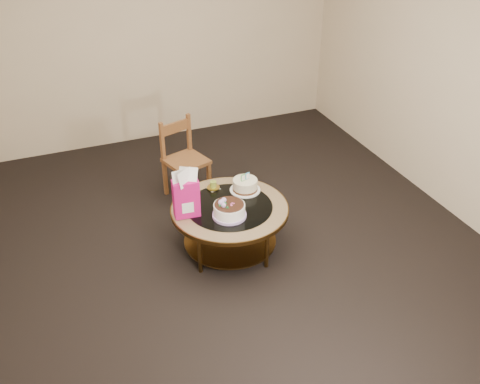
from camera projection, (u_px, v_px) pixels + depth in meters
name	position (u px, v px, depth m)	size (l,w,h in m)	color
ground	(230.00, 248.00, 4.83)	(5.00, 5.00, 0.00)	black
room_walls	(228.00, 86.00, 4.00)	(4.52, 5.02, 2.61)	beige
coffee_table	(230.00, 214.00, 4.62)	(1.02, 1.02, 0.46)	brown
decorated_cake	(229.00, 211.00, 4.43)	(0.29, 0.29, 0.17)	#B495D3
cream_cake	(245.00, 185.00, 4.77)	(0.27, 0.27, 0.17)	white
gift_bag	(186.00, 193.00, 4.36)	(0.22, 0.17, 0.43)	#C11260
pillar_candle	(213.00, 186.00, 4.81)	(0.12, 0.12, 0.09)	tan
dining_chair	(184.00, 159.00, 5.39)	(0.47, 0.47, 0.82)	brown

